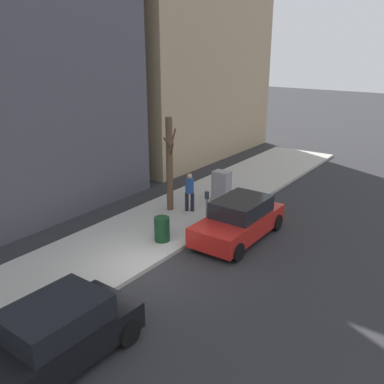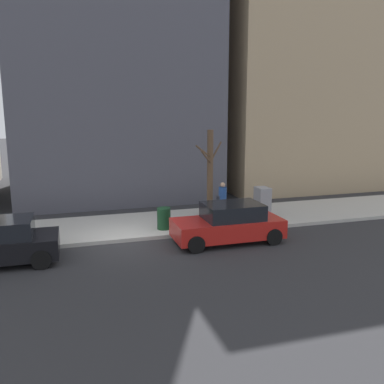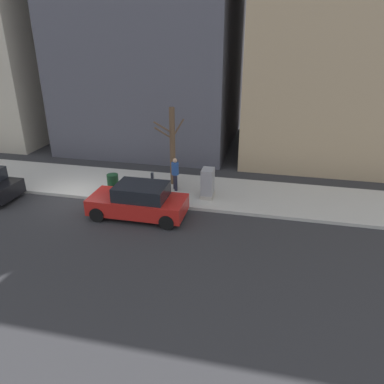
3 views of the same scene
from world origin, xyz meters
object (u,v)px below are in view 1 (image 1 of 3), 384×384
Objects in this scene: parking_meter at (207,204)px; utility_box at (221,187)px; parked_car_black at (52,338)px; trash_bin at (162,229)px; pedestrian_near_meter at (190,190)px; parked_car_red at (239,220)px; bare_tree at (170,163)px.

parking_meter is 2.62m from utility_box.
trash_bin is at bearing -71.39° from parked_car_black.
parked_car_black is 2.96× the size of utility_box.
trash_bin is 3.13m from pedestrian_near_meter.
utility_box is at bearing 45.74° from pedestrian_near_meter.
pedestrian_near_meter is (2.90, -0.85, 0.35)m from parked_car_red.
pedestrian_near_meter is at bearing -72.90° from trash_bin.
utility_box reaches higher than parked_car_red.
parked_car_red is 4.67× the size of trash_bin.
parked_car_red is at bearing 132.64° from utility_box.
parking_meter is (1.54, -0.12, 0.24)m from parked_car_red.
utility_box is 0.36× the size of bare_tree.
pedestrian_near_meter is at bearing 73.69° from utility_box.
parking_meter is at bearing -4.82° from parked_car_red.
pedestrian_near_meter is (2.87, -9.18, 0.35)m from parked_car_black.
pedestrian_near_meter is at bearing -71.52° from parked_car_black.
bare_tree reaches higher than parked_car_black.
parked_car_black is 9.67m from bare_tree.
parked_car_black reaches higher than parking_meter.
bare_tree is 3.50m from trash_bin.
trash_bin is at bearing -100.85° from pedestrian_near_meter.
bare_tree reaches higher than parking_meter.
parked_car_black is 8.59m from parking_meter.
parked_car_red is at bearing -89.08° from parked_car_black.
pedestrian_near_meter reaches higher than parked_car_red.
parking_meter reaches higher than trash_bin.
utility_box is at bearing -121.69° from bare_tree.
parked_car_red reaches higher than parking_meter.
parking_meter is at bearing -56.15° from pedestrian_near_meter.
trash_bin is (1.99, 2.10, -0.14)m from parked_car_red.
parked_car_red reaches higher than trash_bin.
utility_box is 2.80m from bare_tree.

